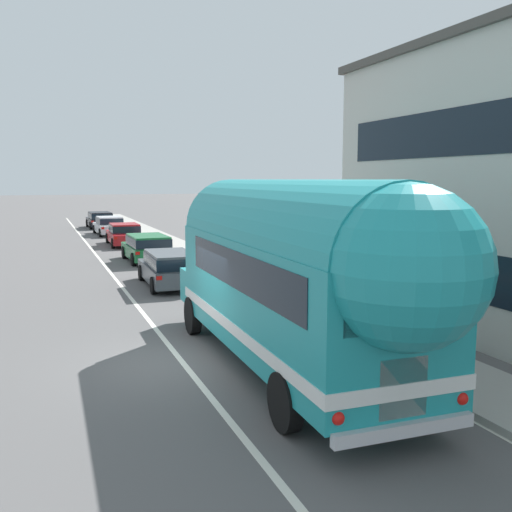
{
  "coord_description": "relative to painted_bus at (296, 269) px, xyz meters",
  "views": [
    {
      "loc": [
        -2.93,
        -12.34,
        4.13
      ],
      "look_at": [
        2.0,
        0.48,
        2.28
      ],
      "focal_mm": 39.98,
      "sensor_mm": 36.0,
      "label": 1
    }
  ],
  "objects": [
    {
      "name": "sidewalk_slab",
      "position": [
        3.03,
        11.93,
        -2.23
      ],
      "size": [
        2.09,
        90.0,
        0.15
      ],
      "primitive_type": "cube",
      "color": "#9E9B93",
      "rests_on": "ground"
    },
    {
      "name": "ground_plane",
      "position": [
        -1.94,
        1.93,
        -2.3
      ],
      "size": [
        300.0,
        300.0,
        0.0
      ],
      "primitive_type": "plane",
      "color": "#565454"
    },
    {
      "name": "car_second",
      "position": [
        0.23,
        18.12,
        -1.51
      ],
      "size": [
        2.06,
        4.27,
        1.37
      ],
      "color": "#196633",
      "rests_on": "ground"
    },
    {
      "name": "car_lead",
      "position": [
        -0.18,
        11.1,
        -1.52
      ],
      "size": [
        1.96,
        4.47,
        1.37
      ],
      "color": "#474C51",
      "rests_on": "ground"
    },
    {
      "name": "car_third",
      "position": [
        0.21,
        25.96,
        -1.56
      ],
      "size": [
        2.02,
        4.72,
        1.37
      ],
      "color": "#A5191E",
      "rests_on": "ground"
    },
    {
      "name": "lane_markings",
      "position": [
        -0.13,
        13.93,
        -2.3
      ],
      "size": [
        4.06,
        80.0,
        0.01
      ],
      "color": "silver",
      "rests_on": "ground"
    },
    {
      "name": "painted_bus",
      "position": [
        0.0,
        0.0,
        0.0
      ],
      "size": [
        2.74,
        10.94,
        4.12
      ],
      "color": "teal",
      "rests_on": "ground"
    },
    {
      "name": "car_fourth",
      "position": [
        0.15,
        33.33,
        -1.56
      ],
      "size": [
        2.08,
        4.79,
        1.37
      ],
      "color": "silver",
      "rests_on": "ground"
    },
    {
      "name": "car_fifth",
      "position": [
        0.12,
        39.87,
        -1.51
      ],
      "size": [
        2.05,
        4.3,
        1.37
      ],
      "color": "black",
      "rests_on": "ground"
    }
  ]
}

